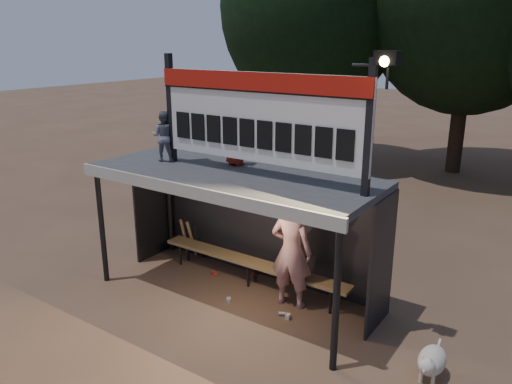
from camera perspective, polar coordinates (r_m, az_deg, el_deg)
ground at (r=9.24m, az=-2.48°, el=-11.75°), size 80.00×80.00×0.00m
player at (r=8.54m, az=4.07°, el=-6.82°), size 0.79×0.58×2.00m
child_a at (r=9.20m, az=-10.49°, el=6.31°), size 0.55×0.50×0.91m
child_b at (r=8.75m, az=-2.37°, el=6.04°), size 0.49×0.36×0.92m
dugout_shelter at (r=8.69m, az=-1.67°, el=-0.37°), size 5.10×2.08×2.32m
scoreboard_assembly at (r=7.85m, az=0.48°, el=8.83°), size 4.10×0.27×1.99m
bench at (r=9.44m, az=-0.49°, el=-8.12°), size 4.00×0.35×0.48m
tree_left at (r=18.73m, az=6.37°, el=20.21°), size 6.46×6.46×9.27m
dog at (r=7.51m, az=19.40°, el=-17.77°), size 0.36×0.81×0.49m
bats at (r=10.62m, az=-7.36°, el=-5.32°), size 0.47×0.32×0.84m
litter at (r=9.19m, az=-0.56°, el=-11.63°), size 2.13×1.18×0.08m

